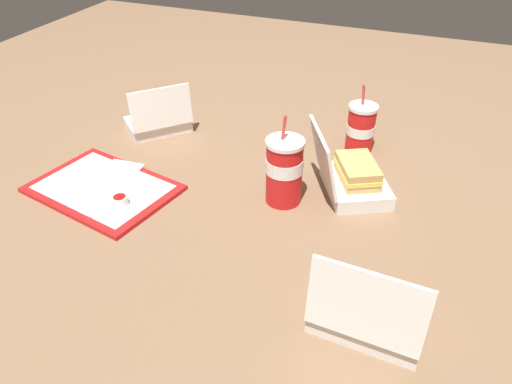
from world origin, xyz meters
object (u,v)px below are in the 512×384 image
(plastic_fork, at_px, (84,206))
(soda_cup_right, at_px, (284,170))
(clamshell_sandwich_back, at_px, (370,309))
(clamshell_sandwich_front, at_px, (353,178))
(soda_cup_center, at_px, (361,128))
(food_tray, at_px, (103,189))
(ketchup_cup, at_px, (120,200))
(clamshell_hotdog_left, at_px, (158,119))

(plastic_fork, relative_size, soda_cup_right, 0.46)
(clamshell_sandwich_back, distance_m, soda_cup_right, 0.44)
(clamshell_sandwich_front, bearing_deg, soda_cup_center, -82.39)
(clamshell_sandwich_front, bearing_deg, food_tray, 21.29)
(plastic_fork, bearing_deg, food_tray, -49.63)
(clamshell_sandwich_front, distance_m, soda_cup_center, 0.24)
(ketchup_cup, relative_size, soda_cup_center, 0.20)
(food_tray, relative_size, soda_cup_center, 2.03)
(clamshell_sandwich_back, height_order, soda_cup_right, soda_cup_right)
(clamshell_sandwich_back, bearing_deg, soda_cup_center, -76.36)
(clamshell_hotdog_left, distance_m, soda_cup_center, 0.64)
(ketchup_cup, xyz_separation_m, clamshell_sandwich_back, (-0.66, 0.14, 0.02))
(clamshell_sandwich_front, bearing_deg, clamshell_hotdog_left, -9.74)
(plastic_fork, height_order, clamshell_sandwich_back, clamshell_sandwich_back)
(clamshell_sandwich_back, relative_size, soda_cup_center, 1.06)
(soda_cup_right, height_order, soda_cup_center, soda_cup_right)
(food_tray, bearing_deg, clamshell_sandwich_back, 165.46)
(clamshell_hotdog_left, bearing_deg, clamshell_sandwich_front, 170.26)
(clamshell_sandwich_front, xyz_separation_m, soda_cup_center, (0.03, -0.24, 0.03))
(plastic_fork, distance_m, clamshell_sandwich_back, 0.75)
(plastic_fork, relative_size, clamshell_sandwich_back, 0.51)
(food_tray, height_order, ketchup_cup, ketchup_cup)
(clamshell_sandwich_back, distance_m, soda_cup_center, 0.69)
(food_tray, relative_size, soda_cup_right, 1.75)
(plastic_fork, xyz_separation_m, clamshell_hotdog_left, (0.05, -0.45, 0.03))
(ketchup_cup, height_order, soda_cup_center, soda_cup_center)
(soda_cup_right, distance_m, soda_cup_center, 0.36)
(plastic_fork, height_order, clamshell_sandwich_front, clamshell_sandwich_front)
(ketchup_cup, height_order, plastic_fork, ketchup_cup)
(ketchup_cup, relative_size, clamshell_hotdog_left, 0.17)
(clamshell_sandwich_front, bearing_deg, ketchup_cup, 29.01)
(food_tray, distance_m, clamshell_sandwich_front, 0.66)
(ketchup_cup, bearing_deg, food_tray, -28.96)
(ketchup_cup, distance_m, soda_cup_center, 0.72)
(clamshell_sandwich_front, xyz_separation_m, clamshell_sandwich_back, (-0.13, 0.44, -0.00))
(food_tray, height_order, soda_cup_center, soda_cup_center)
(plastic_fork, distance_m, soda_cup_center, 0.81)
(clamshell_sandwich_back, bearing_deg, soda_cup_right, -49.18)
(ketchup_cup, xyz_separation_m, soda_cup_center, (-0.49, -0.53, 0.05))
(clamshell_sandwich_back, xyz_separation_m, clamshell_hotdog_left, (0.79, -0.55, -0.00))
(clamshell_sandwich_back, bearing_deg, ketchup_cup, -12.30)
(clamshell_hotdog_left, bearing_deg, food_tray, 96.20)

